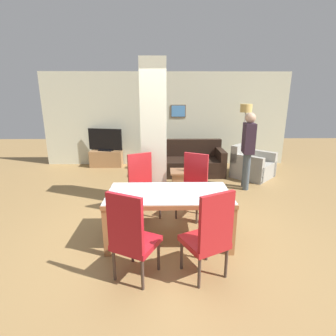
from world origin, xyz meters
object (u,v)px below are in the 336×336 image
dining_chair_near_right (209,234)px  dining_table (169,202)px  dining_chair_near_left (131,236)px  armchair (252,166)px  bottle (185,167)px  standing_person (248,146)px  coffee_table (183,178)px  floor_lamp (246,115)px  dining_chair_far_left (143,184)px  tv_screen (105,140)px  sofa (185,163)px  dining_chair_far_right (193,184)px  tv_stand (106,158)px

dining_chair_near_right → dining_table: bearing=90.0°
dining_chair_near_left → armchair: size_ratio=0.88×
bottle → standing_person: 1.46m
dining_table → coffee_table: bearing=80.6°
coffee_table → floor_lamp: size_ratio=0.32×
dining_chair_near_left → bottle: bearing=101.2°
dining_table → dining_chair_near_left: 0.98m
dining_chair_near_left → dining_chair_far_left: same height
bottle → armchair: bearing=22.5°
coffee_table → floor_lamp: floor_lamp is taller
bottle → standing_person: standing_person is taller
dining_table → tv_screen: 4.47m
floor_lamp → standing_person: floor_lamp is taller
armchair → dining_chair_far_left: bearing=-6.6°
floor_lamp → armchair: bearing=-88.4°
sofa → floor_lamp: 2.13m
dining_table → bottle: dining_table is taller
dining_chair_far_right → dining_chair_near_right: (-0.00, -1.68, 0.00)m
dining_chair_near_left → dining_table: bearing=90.0°
dining_chair_near_left → armchair: dining_chair_near_left is taller
dining_chair_near_left → tv_stand: dining_chair_near_left is taller
dining_chair_near_right → tv_screen: bearing=87.0°
armchair → tv_screen: size_ratio=1.24×
dining_chair_near_left → floor_lamp: (2.63, 4.67, 0.96)m
dining_chair_near_right → bottle: (-0.01, 3.14, -0.09)m
tv_screen → dining_chair_near_right: bearing=127.0°
dining_chair_near_left → sofa: 4.32m
dining_chair_far_right → tv_screen: 3.96m
bottle → tv_stand: (-2.20, 1.82, -0.25)m
dining_chair_far_left → bottle: 1.68m
standing_person → tv_screen: bearing=66.3°
tv_stand → dining_table: bearing=-66.6°
dining_table → armchair: (2.22, 3.01, -0.31)m
dining_chair_far_right → armchair: 2.84m
dining_chair_near_right → coffee_table: (-0.06, 3.13, -0.37)m
dining_chair_far_left → coffee_table: (0.81, 1.43, -0.37)m
dining_chair_far_right → coffee_table: (-0.07, 1.45, -0.37)m
dining_chair_near_right → bottle: dining_chair_near_right is taller
sofa → tv_screen: size_ratio=2.00×
dining_table → dining_chair_near_right: bearing=-63.0°
coffee_table → tv_screen: size_ratio=0.58×
coffee_table → tv_screen: 2.88m
standing_person → dining_chair_far_left: bearing=125.5°
tv_screen → dining_chair_far_left: bearing=125.1°
dining_table → tv_screen: tv_screen is taller
dining_table → dining_chair_near_right: 0.97m
dining_chair_far_left → standing_person: 2.62m
dining_chair_far_left → dining_table: bearing=90.0°
armchair → floor_lamp: floor_lamp is taller
tv_stand → standing_person: size_ratio=0.54×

